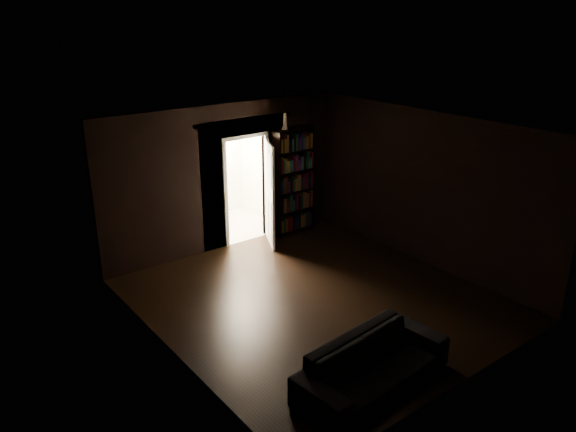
% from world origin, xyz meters
% --- Properties ---
extents(ground, '(5.50, 5.50, 0.00)m').
position_xyz_m(ground, '(0.00, 0.00, 0.00)').
color(ground, black).
rests_on(ground, ground).
extents(room_walls, '(5.02, 5.61, 2.84)m').
position_xyz_m(room_walls, '(-0.01, 1.07, 1.68)').
color(room_walls, black).
rests_on(room_walls, ground).
extents(kitchen_alcove, '(2.20, 1.80, 2.60)m').
position_xyz_m(kitchen_alcove, '(0.50, 3.87, 1.21)').
color(kitchen_alcove, '#B8B0A0').
rests_on(kitchen_alcove, ground).
extents(sofa, '(2.21, 1.12, 0.82)m').
position_xyz_m(sofa, '(-0.86, -2.10, 0.41)').
color(sofa, black).
rests_on(sofa, ground).
extents(bookshelf, '(0.95, 0.50, 2.20)m').
position_xyz_m(bookshelf, '(1.54, 2.59, 1.10)').
color(bookshelf, black).
rests_on(bookshelf, ground).
extents(refrigerator, '(0.85, 0.81, 1.65)m').
position_xyz_m(refrigerator, '(0.12, 4.11, 0.82)').
color(refrigerator, silver).
rests_on(refrigerator, ground).
extents(door, '(0.42, 0.78, 2.05)m').
position_xyz_m(door, '(0.78, 2.35, 1.02)').
color(door, white).
rests_on(door, ground).
extents(figurine, '(0.13, 0.13, 0.32)m').
position_xyz_m(figurine, '(1.32, 2.56, 2.36)').
color(figurine, white).
rests_on(figurine, bookshelf).
extents(bottles, '(0.58, 0.26, 0.24)m').
position_xyz_m(bottles, '(0.02, 4.08, 1.77)').
color(bottles, black).
rests_on(bottles, refrigerator).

